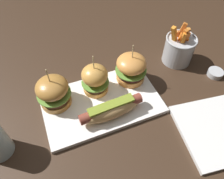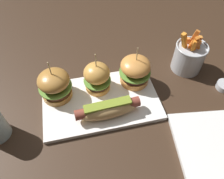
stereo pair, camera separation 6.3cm
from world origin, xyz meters
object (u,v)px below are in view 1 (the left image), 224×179
at_px(slider_center, 96,79).
at_px(sauce_ramekin, 215,73).
at_px(slider_right, 131,68).
at_px(hot_dog, 111,109).
at_px(platter_main, 101,102).
at_px(fries_bucket, 179,49).
at_px(slider_left, 53,92).
at_px(side_plate, 217,130).

bearing_deg(slider_center, sauce_ramekin, -11.58).
bearing_deg(slider_right, sauce_ramekin, -16.50).
bearing_deg(slider_center, hot_dog, -86.72).
relative_size(platter_main, fries_bucket, 2.35).
xyz_separation_m(slider_left, side_plate, (0.40, -0.26, -0.06)).
bearing_deg(slider_left, platter_main, -20.46).
relative_size(hot_dog, sauce_ramekin, 3.63).
distance_m(platter_main, side_plate, 0.34).
bearing_deg(sauce_ramekin, fries_bucket, 125.95).
xyz_separation_m(hot_dog, side_plate, (0.26, -0.15, -0.04)).
height_order(platter_main, fries_bucket, fries_bucket).
xyz_separation_m(slider_right, side_plate, (0.15, -0.26, -0.06)).
height_order(hot_dog, slider_center, slider_center).
bearing_deg(slider_center, slider_right, 0.90).
bearing_deg(slider_right, slider_left, -178.79).
height_order(slider_left, fries_bucket, slider_left).
distance_m(slider_left, slider_right, 0.25).
xyz_separation_m(slider_center, slider_right, (0.12, 0.00, -0.00)).
distance_m(slider_center, sauce_ramekin, 0.41).
distance_m(hot_dog, slider_right, 0.16).
relative_size(slider_left, slider_right, 1.01).
height_order(slider_left, sauce_ramekin, slider_left).
bearing_deg(sauce_ramekin, side_plate, -127.39).
height_order(platter_main, side_plate, platter_main).
bearing_deg(hot_dog, slider_center, 93.28).
distance_m(platter_main, slider_right, 0.14).
distance_m(slider_left, fries_bucket, 0.45).
relative_size(slider_center, slider_right, 1.01).
xyz_separation_m(fries_bucket, side_plate, (-0.05, -0.29, -0.05)).
height_order(platter_main, slider_left, slider_left).
bearing_deg(fries_bucket, platter_main, -165.31).
xyz_separation_m(slider_left, slider_center, (0.13, 0.00, 0.00)).
xyz_separation_m(sauce_ramekin, side_plate, (-0.14, -0.18, -0.00)).
xyz_separation_m(hot_dog, slider_center, (-0.01, 0.11, 0.02)).
bearing_deg(sauce_ramekin, slider_center, 168.42).
xyz_separation_m(platter_main, slider_right, (0.12, 0.05, 0.05)).
bearing_deg(slider_left, slider_center, 1.49).
distance_m(slider_left, sauce_ramekin, 0.54).
bearing_deg(slider_center, fries_bucket, 5.99).
relative_size(slider_right, fries_bucket, 0.92).
relative_size(slider_center, side_plate, 0.68).
relative_size(platter_main, side_plate, 1.72).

